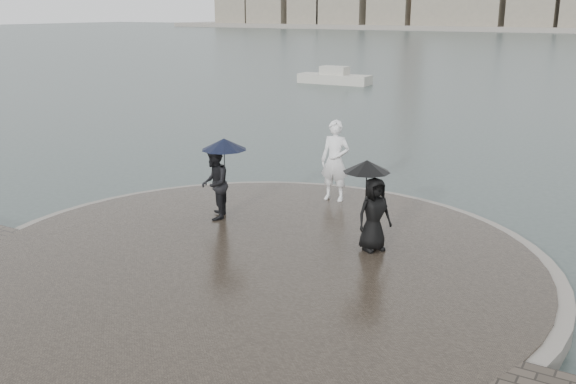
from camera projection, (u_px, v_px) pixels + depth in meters
The scene contains 6 objects.
ground at pixel (143, 342), 10.83m from camera, with size 400.00×400.00×0.00m, color #2B3835.
kerb_ring at pixel (257, 264), 13.67m from camera, with size 12.50×12.50×0.32m, color gray.
quay_tip at pixel (257, 264), 13.67m from camera, with size 11.90×11.90×0.36m, color #2D261E.
statue at pixel (335, 161), 17.31m from camera, with size 0.80×0.53×2.20m, color white.
visitor_left at pixel (217, 174), 15.74m from camera, with size 1.32×1.20×2.04m.
visitor_right at pixel (372, 200), 13.73m from camera, with size 1.20×1.08×1.95m.
Camera 1 is at (7.09, -7.08, 5.42)m, focal length 40.00 mm.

